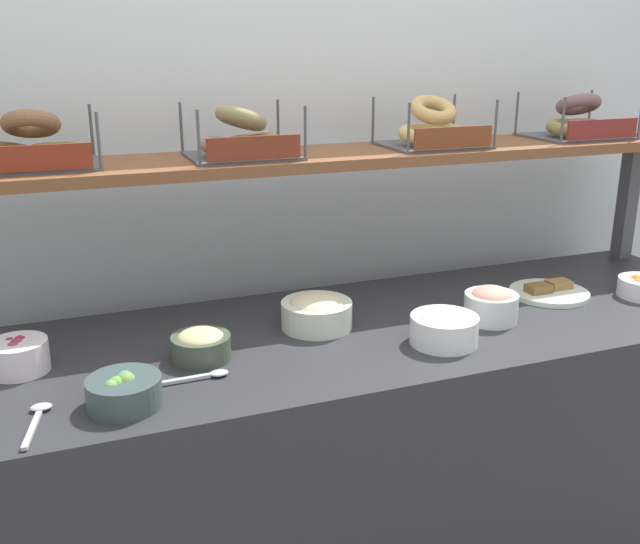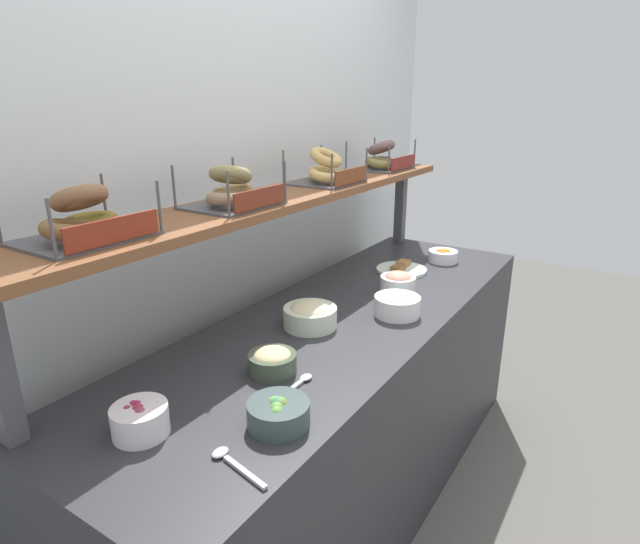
{
  "view_description": "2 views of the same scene",
  "coord_description": "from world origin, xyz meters",
  "views": [
    {
      "loc": [
        -0.78,
        -1.61,
        1.58
      ],
      "look_at": [
        -0.14,
        0.06,
        1.0
      ],
      "focal_mm": 40.15,
      "sensor_mm": 36.0,
      "label": 1
    },
    {
      "loc": [
        -1.55,
        -0.9,
        1.62
      ],
      "look_at": [
        -0.07,
        0.06,
        1.02
      ],
      "focal_mm": 29.19,
      "sensor_mm": 36.0,
      "label": 2
    }
  ],
  "objects": [
    {
      "name": "ground_plane",
      "position": [
        0.0,
        0.0,
        0.0
      ],
      "size": [
        8.0,
        8.0,
        0.0
      ],
      "primitive_type": "plane",
      "color": "#595651"
    },
    {
      "name": "back_wall",
      "position": [
        0.0,
        0.55,
        1.2
      ],
      "size": [
        3.47,
        0.06,
        2.4
      ],
      "primitive_type": "cube",
      "color": "silver",
      "rests_on": "ground_plane"
    },
    {
      "name": "deli_counter",
      "position": [
        0.0,
        0.0,
        0.42
      ],
      "size": [
        2.27,
        0.7,
        0.85
      ],
      "primitive_type": "cube",
      "color": "#2D2D33",
      "rests_on": "ground_plane"
    },
    {
      "name": "shelf_riser_right",
      "position": [
        1.08,
        0.27,
        1.05
      ],
      "size": [
        0.05,
        0.05,
        0.4
      ],
      "primitive_type": "cube",
      "color": "#4C4C51",
      "rests_on": "deli_counter"
    },
    {
      "name": "upper_shelf",
      "position": [
        0.0,
        0.27,
        1.26
      ],
      "size": [
        2.23,
        0.32,
        0.03
      ],
      "primitive_type": "cube",
      "color": "brown",
      "rests_on": "shelf_riser_left"
    },
    {
      "name": "bowl_hummus",
      "position": [
        -0.49,
        -0.04,
        0.89
      ],
      "size": [
        0.14,
        0.14,
        0.08
      ],
      "color": "#424F3B",
      "rests_on": "deli_counter"
    },
    {
      "name": "bowl_fruit_salad",
      "position": [
        0.84,
        -0.08,
        0.88
      ],
      "size": [
        0.14,
        0.14,
        0.07
      ],
      "color": "white",
      "rests_on": "deli_counter"
    },
    {
      "name": "bowl_beet_salad",
      "position": [
        -0.89,
        0.04,
        0.89
      ],
      "size": [
        0.14,
        0.14,
        0.08
      ],
      "color": "white",
      "rests_on": "deli_counter"
    },
    {
      "name": "bowl_lox_spread",
      "position": [
        0.3,
        -0.08,
        0.9
      ],
      "size": [
        0.14,
        0.14,
        0.1
      ],
      "color": "white",
      "rests_on": "deli_counter"
    },
    {
      "name": "bowl_veggie_mix",
      "position": [
        -0.69,
        -0.22,
        0.89
      ],
      "size": [
        0.16,
        0.16,
        0.08
      ],
      "color": "#3B4A4B",
      "rests_on": "deli_counter"
    },
    {
      "name": "bowl_potato_salad",
      "position": [
        -0.16,
        0.04,
        0.9
      ],
      "size": [
        0.19,
        0.19,
        0.09
      ],
      "color": "silver",
      "rests_on": "deli_counter"
    },
    {
      "name": "bowl_cream_cheese",
      "position": [
        0.1,
        -0.17,
        0.9
      ],
      "size": [
        0.17,
        0.17,
        0.09
      ],
      "color": "white",
      "rests_on": "deli_counter"
    },
    {
      "name": "serving_plate_white",
      "position": [
        0.58,
        0.03,
        0.86
      ],
      "size": [
        0.23,
        0.23,
        0.04
      ],
      "color": "white",
      "rests_on": "deli_counter"
    },
    {
      "name": "serving_spoon_near_plate",
      "position": [
        -0.86,
        -0.21,
        0.86
      ],
      "size": [
        0.06,
        0.17,
        0.01
      ],
      "color": "#B7B7BC",
      "rests_on": "deli_counter"
    },
    {
      "name": "serving_spoon_by_edge",
      "position": [
        -0.51,
        -0.15,
        0.86
      ],
      "size": [
        0.18,
        0.03,
        0.01
      ],
      "color": "#B7B7BC",
      "rests_on": "deli_counter"
    },
    {
      "name": "bagel_basket_cinnamon_raisin",
      "position": [
        -0.81,
        0.29,
        1.33
      ],
      "size": [
        0.3,
        0.26,
        0.15
      ],
      "color": "#4C4C51",
      "rests_on": "upper_shelf"
    },
    {
      "name": "bagel_basket_everything",
      "position": [
        -0.29,
        0.26,
        1.33
      ],
      "size": [
        0.29,
        0.26,
        0.15
      ],
      "color": "#4C4C51",
      "rests_on": "upper_shelf"
    },
    {
      "name": "bagel_basket_sesame",
      "position": [
        0.29,
        0.26,
        1.33
      ],
      "size": [
        0.29,
        0.25,
        0.15
      ],
      "color": "#4C4C51",
      "rests_on": "upper_shelf"
    },
    {
      "name": "bagel_basket_poppy",
      "position": [
        0.83,
        0.27,
        1.33
      ],
      "size": [
        0.31,
        0.26,
        0.15
      ],
      "color": "#4C4C51",
      "rests_on": "upper_shelf"
    }
  ]
}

